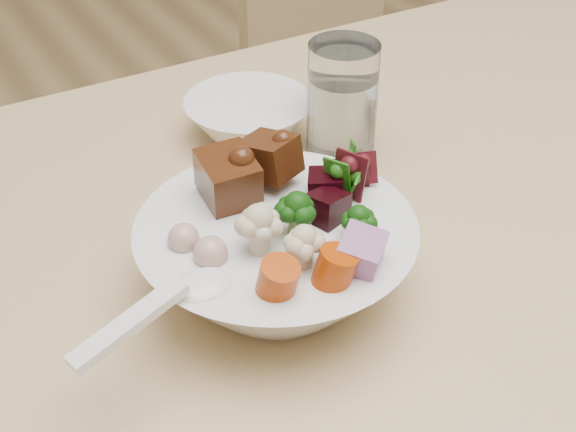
{
  "coord_description": "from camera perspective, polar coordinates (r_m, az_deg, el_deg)",
  "views": [
    {
      "loc": [
        -0.51,
        -0.37,
        1.22
      ],
      "look_at": [
        -0.23,
        0.11,
        0.81
      ],
      "focal_mm": 50.0,
      "sensor_mm": 36.0,
      "label": 1
    }
  ],
  "objects": [
    {
      "name": "chair_far",
      "position": [
        1.63,
        4.29,
        7.74
      ],
      "size": [
        0.42,
        0.42,
        0.78
      ],
      "rotation": [
        0.0,
        0.0,
        0.19
      ],
      "color": "tan",
      "rests_on": "ground"
    },
    {
      "name": "food_bowl",
      "position": [
        0.69,
        -0.77,
        -2.58
      ],
      "size": [
        0.24,
        0.24,
        0.13
      ],
      "color": "white",
      "rests_on": "dining_table"
    },
    {
      "name": "water_glass",
      "position": [
        0.87,
        3.86,
        7.85
      ],
      "size": [
        0.08,
        0.08,
        0.13
      ],
      "color": "silver",
      "rests_on": "dining_table"
    },
    {
      "name": "side_bowl",
      "position": [
        0.91,
        -2.8,
        6.88
      ],
      "size": [
        0.14,
        0.14,
        0.05
      ],
      "primitive_type": null,
      "color": "white",
      "rests_on": "dining_table"
    },
    {
      "name": "dining_table",
      "position": [
        0.97,
        19.17,
        -0.54
      ],
      "size": [
        1.6,
        0.91,
        0.75
      ],
      "rotation": [
        0.0,
        0.0,
        -0.01
      ],
      "color": "tan",
      "rests_on": "ground"
    },
    {
      "name": "soup_spoon",
      "position": [
        0.61,
        -7.38,
        -5.67
      ],
      "size": [
        0.14,
        0.06,
        0.03
      ],
      "rotation": [
        0.0,
        0.0,
        0.25
      ],
      "color": "white",
      "rests_on": "food_bowl"
    }
  ]
}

